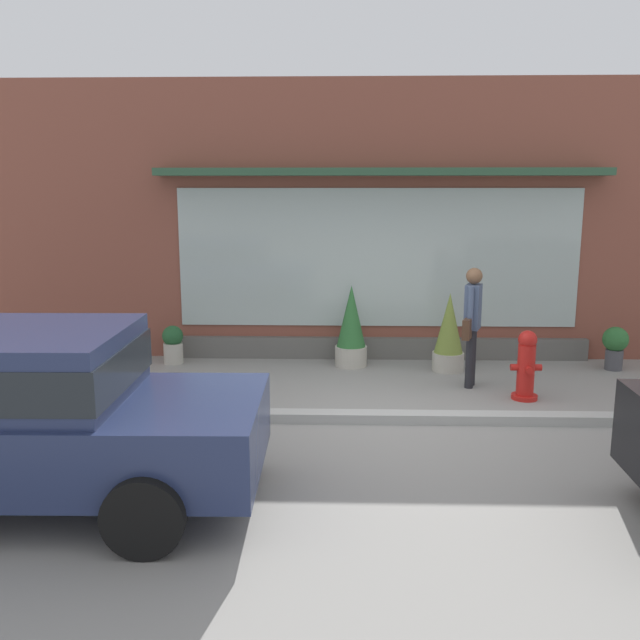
# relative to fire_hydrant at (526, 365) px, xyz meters

# --- Properties ---
(ground_plane) EXTENTS (60.00, 60.00, 0.00)m
(ground_plane) POSITION_rel_fire_hydrant_xyz_m (-1.88, -0.78, -0.47)
(ground_plane) COLOR gray
(curb_strip) EXTENTS (14.00, 0.24, 0.12)m
(curb_strip) POSITION_rel_fire_hydrant_xyz_m (-1.88, -0.98, -0.41)
(curb_strip) COLOR #B2B2AD
(curb_strip) RESTS_ON ground_plane
(storefront) EXTENTS (14.00, 0.81, 4.55)m
(storefront) POSITION_rel_fire_hydrant_xyz_m (-1.88, 2.41, 1.77)
(storefront) COLOR brown
(storefront) RESTS_ON ground_plane
(fire_hydrant) EXTENTS (0.41, 0.38, 0.95)m
(fire_hydrant) POSITION_rel_fire_hydrant_xyz_m (0.00, 0.00, 0.00)
(fire_hydrant) COLOR red
(fire_hydrant) RESTS_ON ground_plane
(pedestrian_with_handbag) EXTENTS (0.36, 0.63, 1.72)m
(pedestrian_with_handbag) POSITION_rel_fire_hydrant_xyz_m (-0.64, 0.56, 0.54)
(pedestrian_with_handbag) COLOR #232328
(pedestrian_with_handbag) RESTS_ON ground_plane
(parked_car_navy) EXTENTS (4.37, 2.07, 1.61)m
(parked_car_navy) POSITION_rel_fire_hydrant_xyz_m (-5.48, -3.26, 0.44)
(parked_car_navy) COLOR navy
(parked_car_navy) RESTS_ON ground_plane
(potted_plant_by_entrance) EXTENTS (0.34, 0.34, 0.63)m
(potted_plant_by_entrance) POSITION_rel_fire_hydrant_xyz_m (-5.24, 1.76, -0.14)
(potted_plant_by_entrance) COLOR #B7B2A3
(potted_plant_by_entrance) RESTS_ON ground_plane
(potted_plant_window_left) EXTENTS (0.50, 0.50, 1.23)m
(potted_plant_window_left) POSITION_rel_fire_hydrant_xyz_m (-0.82, 1.45, 0.12)
(potted_plant_window_left) COLOR #B7B2A3
(potted_plant_window_left) RESTS_ON ground_plane
(potted_plant_window_right) EXTENTS (0.51, 0.51, 1.31)m
(potted_plant_window_right) POSITION_rel_fire_hydrant_xyz_m (-2.34, 1.69, 0.16)
(potted_plant_window_right) COLOR #B7B2A3
(potted_plant_window_right) RESTS_ON ground_plane
(potted_plant_low_front) EXTENTS (0.39, 0.39, 0.69)m
(potted_plant_low_front) POSITION_rel_fire_hydrant_xyz_m (1.81, 1.58, -0.07)
(potted_plant_low_front) COLOR #4C4C51
(potted_plant_low_front) RESTS_ON ground_plane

